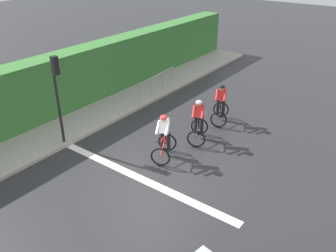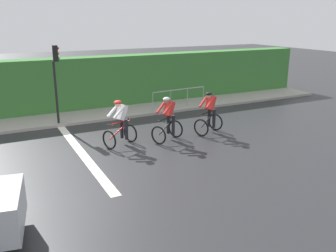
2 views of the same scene
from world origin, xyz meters
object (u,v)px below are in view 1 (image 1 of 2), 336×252
object	(u,v)px
traffic_light_near_crossing	(57,88)
cyclist_lead	(221,104)
cyclist_mid	(164,137)
cyclist_second	(198,121)
pedestrian_railing_kerbside	(157,79)

from	to	relation	value
traffic_light_near_crossing	cyclist_lead	bearing A→B (deg)	53.77
cyclist_mid	traffic_light_near_crossing	xyz separation A→B (m)	(-3.53, -1.45, 1.43)
cyclist_lead	cyclist_second	distance (m)	1.88
traffic_light_near_crossing	pedestrian_railing_kerbside	xyz separation A→B (m)	(-0.25, 5.88, -1.45)
cyclist_lead	cyclist_mid	xyz separation A→B (m)	(-0.18, -3.62, 0.00)
cyclist_mid	cyclist_lead	bearing A→B (deg)	87.19
cyclist_lead	cyclist_mid	world-z (taller)	same
cyclist_lead	cyclist_mid	bearing A→B (deg)	-92.81
traffic_light_near_crossing	pedestrian_railing_kerbside	world-z (taller)	traffic_light_near_crossing
pedestrian_railing_kerbside	cyclist_second	bearing A→B (deg)	-33.47
cyclist_second	traffic_light_near_crossing	distance (m)	5.17
cyclist_second	traffic_light_near_crossing	size ratio (longest dim) A/B	0.50
traffic_light_near_crossing	cyclist_second	bearing A→B (deg)	39.88
cyclist_second	traffic_light_near_crossing	world-z (taller)	traffic_light_near_crossing
cyclist_second	cyclist_mid	xyz separation A→B (m)	(-0.28, -1.74, 0.00)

